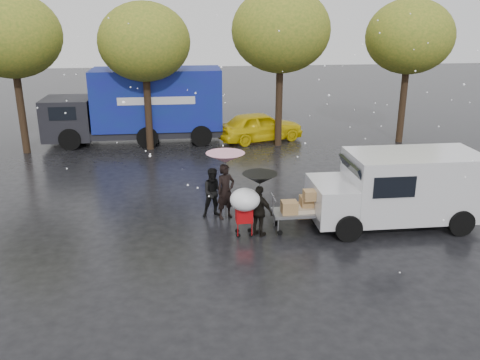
{
  "coord_description": "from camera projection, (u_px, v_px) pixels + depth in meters",
  "views": [
    {
      "loc": [
        -1.98,
        -13.05,
        6.17
      ],
      "look_at": [
        -0.36,
        1.0,
        1.38
      ],
      "focal_mm": 38.0,
      "sensor_mm": 36.0,
      "label": 1
    }
  ],
  "objects": [
    {
      "name": "umbrella_pink",
      "position": [
        225.0,
        158.0,
        15.18
      ],
      "size": [
        1.18,
        1.18,
        2.08
      ],
      "color": "#4C4C4C",
      "rests_on": "ground"
    },
    {
      "name": "blue_truck",
      "position": [
        140.0,
        106.0,
        24.2
      ],
      "size": [
        8.3,
        2.6,
        3.5
      ],
      "color": "navy",
      "rests_on": "ground"
    },
    {
      "name": "tree_row",
      "position": [
        214.0,
        36.0,
        22.22
      ],
      "size": [
        21.6,
        4.4,
        7.12
      ],
      "color": "black",
      "rests_on": "ground"
    },
    {
      "name": "ground",
      "position": [
        257.0,
        237.0,
        14.47
      ],
      "size": [
        90.0,
        90.0,
        0.0
      ],
      "primitive_type": "plane",
      "color": "black",
      "rests_on": "ground"
    },
    {
      "name": "person_pink",
      "position": [
        226.0,
        191.0,
        15.52
      ],
      "size": [
        0.75,
        0.66,
        1.72
      ],
      "primitive_type": "imported",
      "rotation": [
        0.0,
        0.0,
        0.49
      ],
      "color": "black",
      "rests_on": "ground"
    },
    {
      "name": "vendor_cart",
      "position": [
        302.0,
        207.0,
        14.69
      ],
      "size": [
        1.52,
        0.8,
        1.27
      ],
      "color": "slate",
      "rests_on": "ground"
    },
    {
      "name": "person_middle",
      "position": [
        214.0,
        193.0,
        15.65
      ],
      "size": [
        0.83,
        0.69,
        1.56
      ],
      "primitive_type": "imported",
      "rotation": [
        0.0,
        0.0,
        0.13
      ],
      "color": "black",
      "rests_on": "ground"
    },
    {
      "name": "box_ground_near",
      "position": [
        305.0,
        210.0,
        15.76
      ],
      "size": [
        0.49,
        0.4,
        0.44
      ],
      "primitive_type": "cube",
      "rotation": [
        0.0,
        0.0,
        -0.01
      ],
      "color": "olive",
      "rests_on": "ground"
    },
    {
      "name": "umbrella_black",
      "position": [
        260.0,
        179.0,
        13.98
      ],
      "size": [
        0.98,
        0.98,
        1.87
      ],
      "color": "#4C4C4C",
      "rests_on": "ground"
    },
    {
      "name": "yellow_taxi",
      "position": [
        260.0,
        126.0,
        24.72
      ],
      "size": [
        4.52,
        2.85,
        1.43
      ],
      "primitive_type": "imported",
      "rotation": [
        0.0,
        0.0,
        1.87
      ],
      "color": "yellow",
      "rests_on": "ground"
    },
    {
      "name": "box_ground_far",
      "position": [
        343.0,
        214.0,
        15.6
      ],
      "size": [
        0.55,
        0.48,
        0.36
      ],
      "primitive_type": "cube",
      "rotation": [
        0.0,
        0.0,
        -0.3
      ],
      "color": "olive",
      "rests_on": "ground"
    },
    {
      "name": "white_van",
      "position": [
        400.0,
        188.0,
        14.96
      ],
      "size": [
        4.91,
        2.18,
        2.2
      ],
      "color": "silver",
      "rests_on": "ground"
    },
    {
      "name": "person_black",
      "position": [
        259.0,
        211.0,
        14.29
      ],
      "size": [
        0.89,
        0.87,
        1.5
      ],
      "primitive_type": "imported",
      "rotation": [
        0.0,
        0.0,
        2.38
      ],
      "color": "black",
      "rests_on": "ground"
    },
    {
      "name": "shopping_cart",
      "position": [
        245.0,
        202.0,
        14.1
      ],
      "size": [
        0.84,
        0.84,
        1.46
      ],
      "color": "#B80A0E",
      "rests_on": "ground"
    }
  ]
}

